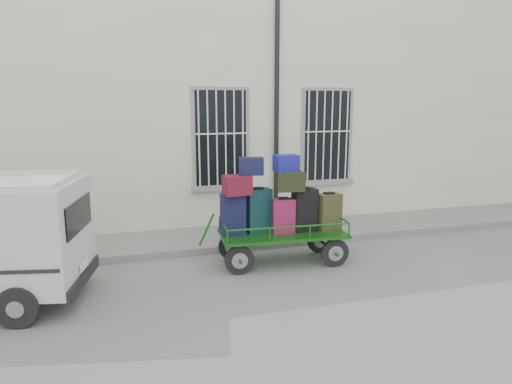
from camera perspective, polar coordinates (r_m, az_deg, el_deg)
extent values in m
plane|color=slate|center=(8.52, 2.72, -10.09)|extent=(80.00, 80.00, 0.00)
cube|color=beige|center=(13.25, -5.04, 10.83)|extent=(24.00, 5.00, 6.00)
cylinder|color=black|center=(11.00, 2.60, 9.72)|extent=(0.11, 0.11, 5.60)
cube|color=black|center=(10.73, -4.42, 6.71)|extent=(1.20, 0.08, 2.20)
cube|color=gray|center=(10.87, -4.31, 0.60)|extent=(1.45, 0.22, 0.12)
cube|color=black|center=(11.59, 8.85, 6.95)|extent=(1.20, 0.08, 2.20)
cube|color=gray|center=(11.72, 8.72, 1.28)|extent=(1.45, 0.22, 0.12)
cube|color=slate|center=(10.48, -1.20, -5.49)|extent=(24.00, 1.70, 0.15)
cylinder|color=black|center=(8.36, -2.07, -8.51)|extent=(0.55, 0.10, 0.54)
cylinder|color=gray|center=(8.36, -2.07, -8.51)|extent=(0.30, 0.12, 0.30)
cylinder|color=black|center=(9.13, -3.03, -6.79)|extent=(0.55, 0.10, 0.54)
cylinder|color=gray|center=(9.13, -3.03, -6.79)|extent=(0.30, 0.12, 0.30)
cylinder|color=black|center=(8.86, 9.85, -7.51)|extent=(0.55, 0.10, 0.54)
cylinder|color=gray|center=(8.86, 9.85, -7.51)|extent=(0.30, 0.12, 0.30)
cylinder|color=black|center=(9.59, 7.97, -5.98)|extent=(0.55, 0.10, 0.54)
cylinder|color=gray|center=(9.59, 7.97, -5.98)|extent=(0.30, 0.12, 0.30)
cube|color=#165914|center=(8.84, 3.33, -5.19)|extent=(2.45, 1.24, 0.05)
cylinder|color=#165914|center=(8.53, -6.21, -4.73)|extent=(0.32, 0.06, 0.61)
cube|color=black|center=(8.57, -2.90, -2.81)|extent=(0.45, 0.26, 0.78)
cube|color=black|center=(8.48, -2.93, -0.14)|extent=(0.19, 0.14, 0.03)
cube|color=#0B282A|center=(8.75, 0.33, -2.32)|extent=(0.49, 0.32, 0.84)
cube|color=black|center=(8.66, 0.34, 0.49)|extent=(0.19, 0.15, 0.03)
cube|color=maroon|center=(8.73, 3.42, -2.98)|extent=(0.45, 0.25, 0.66)
cube|color=black|center=(8.65, 3.45, -0.75)|extent=(0.18, 0.12, 0.03)
cube|color=black|center=(8.87, 6.09, -2.23)|extent=(0.46, 0.30, 0.83)
cube|color=black|center=(8.78, 6.15, 0.50)|extent=(0.19, 0.16, 0.03)
cube|color=#313018|center=(9.02, 9.06, -2.46)|extent=(0.50, 0.34, 0.71)
cube|color=black|center=(8.93, 9.14, -0.13)|extent=(0.19, 0.15, 0.03)
cube|color=#4C0F24|center=(8.38, -2.37, 0.88)|extent=(0.53, 0.40, 0.36)
cube|color=black|center=(8.56, 4.23, 1.35)|extent=(0.56, 0.41, 0.36)
cube|color=black|center=(8.41, -0.61, 3.26)|extent=(0.50, 0.37, 0.32)
cube|color=navy|center=(8.63, 3.78, 3.65)|extent=(0.46, 0.33, 0.30)
cube|color=black|center=(7.49, -21.30, -2.75)|extent=(0.28, 1.21, 0.48)
cube|color=black|center=(7.79, -20.82, -9.98)|extent=(0.41, 1.61, 0.19)
cube|color=white|center=(7.71, -20.67, -8.58)|extent=(0.10, 0.37, 0.11)
cylinder|color=black|center=(7.33, -27.59, -12.58)|extent=(0.62, 0.31, 0.60)
cylinder|color=black|center=(8.73, -23.55, -8.42)|extent=(0.62, 0.31, 0.60)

